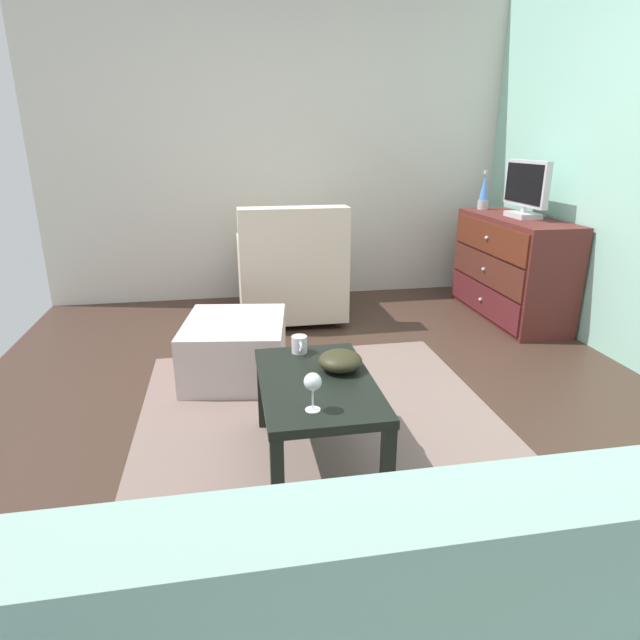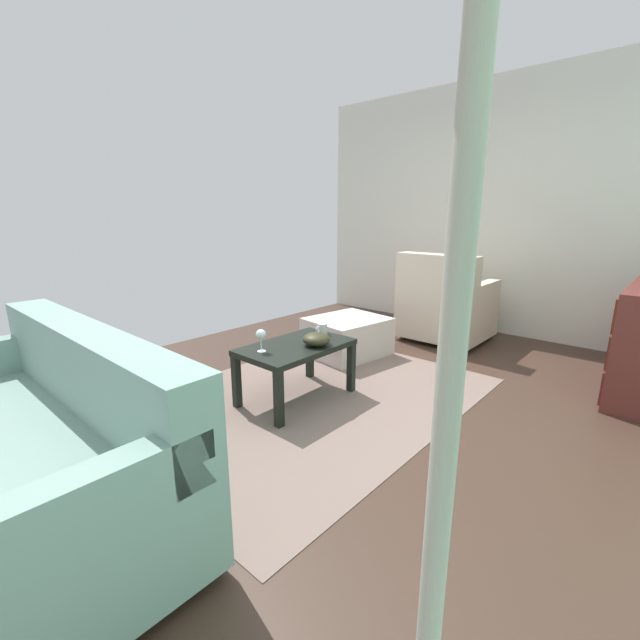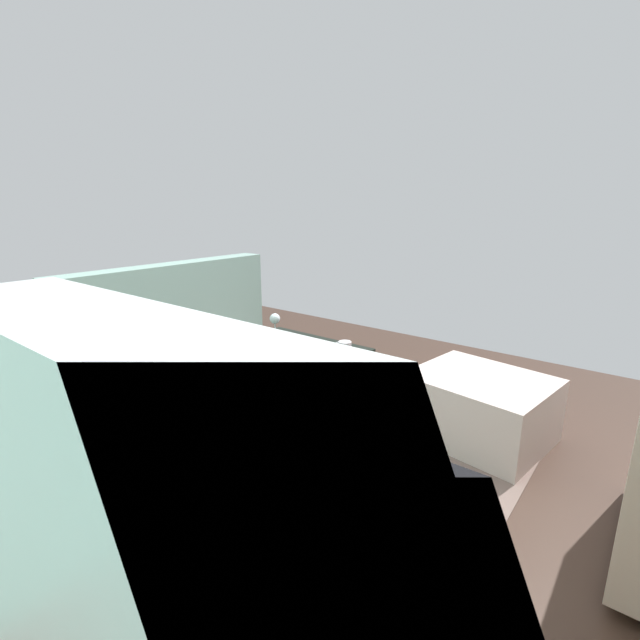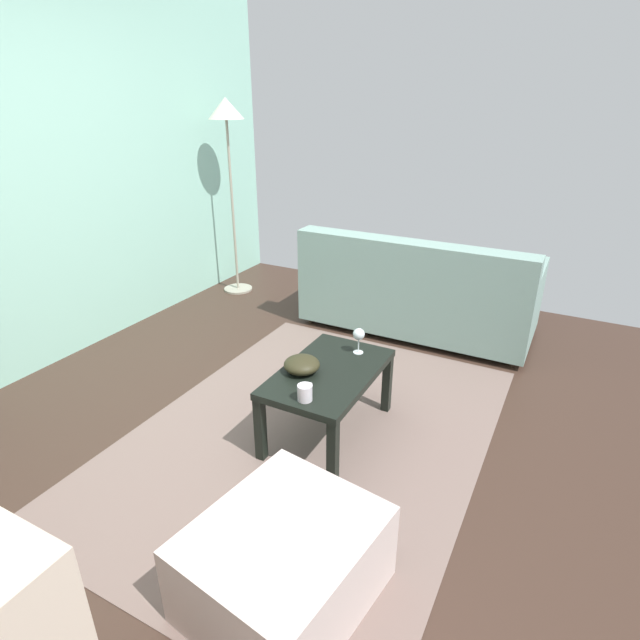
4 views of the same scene
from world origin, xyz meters
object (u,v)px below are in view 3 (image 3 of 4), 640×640
object	(u,v)px
bowl_decorative	(297,347)
coffee_table	(300,355)
mug	(344,348)
wine_glass	(275,319)
couch_large	(154,319)
ottoman	(479,407)

from	to	relation	value
bowl_decorative	coffee_table	bearing A→B (deg)	-55.34
mug	wine_glass	bearing A→B (deg)	-2.98
wine_glass	coffee_table	bearing A→B (deg)	167.02
mug	couch_large	size ratio (longest dim) A/B	0.06
coffee_table	ottoman	distance (m)	1.10
coffee_table	couch_large	size ratio (longest dim) A/B	0.44
wine_glass	ottoman	world-z (taller)	wine_glass
coffee_table	bowl_decorative	distance (m)	0.18
couch_large	coffee_table	bearing A→B (deg)	-179.82
bowl_decorative	mug	bearing A→B (deg)	-146.92
coffee_table	bowl_decorative	bearing A→B (deg)	124.66
mug	ottoman	size ratio (longest dim) A/B	0.16
bowl_decorative	ottoman	bearing A→B (deg)	-154.19
wine_glass	ottoman	bearing A→B (deg)	-168.09
bowl_decorative	couch_large	distance (m)	1.73
mug	ottoman	xyz separation A→B (m)	(-0.71, -0.31, -0.28)
mug	bowl_decorative	world-z (taller)	bowl_decorative
couch_large	wine_glass	bearing A→B (deg)	-177.18
coffee_table	wine_glass	size ratio (longest dim) A/B	5.16
wine_glass	mug	world-z (taller)	wine_glass
coffee_table	mug	distance (m)	0.34
wine_glass	couch_large	xyz separation A→B (m)	(1.36, 0.07, -0.21)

